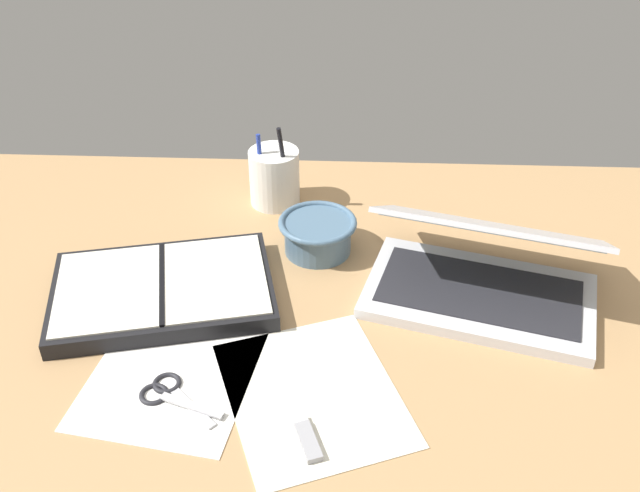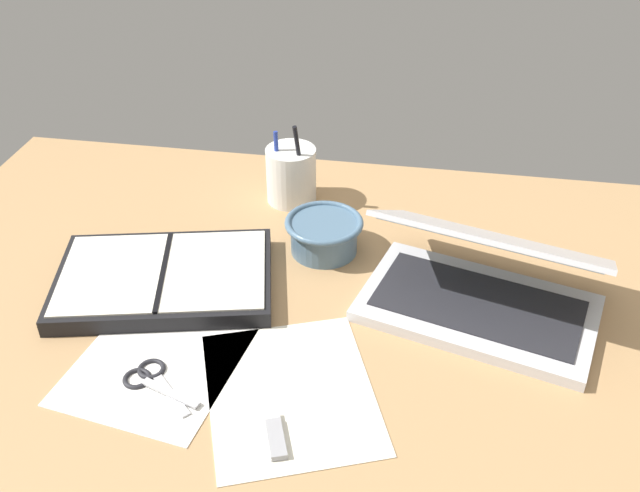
{
  "view_description": "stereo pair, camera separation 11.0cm",
  "coord_description": "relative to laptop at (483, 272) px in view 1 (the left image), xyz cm",
  "views": [
    {
      "loc": [
        4.82,
        -80.66,
        72.14
      ],
      "look_at": [
        0.79,
        9.32,
        9.0
      ],
      "focal_mm": 40.0,
      "sensor_mm": 36.0,
      "label": 1
    },
    {
      "loc": [
        15.74,
        -79.5,
        72.14
      ],
      "look_at": [
        0.79,
        9.32,
        9.0
      ],
      "focal_mm": 40.0,
      "sensor_mm": 36.0,
      "label": 2
    }
  ],
  "objects": [
    {
      "name": "paper_sheet_front",
      "position": [
        -25.03,
        -22.2,
        -4.24
      ],
      "size": [
        29.52,
        32.19,
        0.16
      ],
      "primitive_type": "cube",
      "rotation": [
        0.0,
        0.0,
        0.37
      ],
      "color": "silver",
      "rests_on": "desk_top"
    },
    {
      "name": "bowl",
      "position": [
        -25.73,
        10.7,
        -0.95
      ],
      "size": [
        13.16,
        13.16,
        6.12
      ],
      "color": "slate",
      "rests_on": "desk_top"
    },
    {
      "name": "pen_cup",
      "position": [
        -34.61,
        26.16,
        0.98
      ],
      "size": [
        9.24,
        9.24,
        16.38
      ],
      "color": "white",
      "rests_on": "desk_top"
    },
    {
      "name": "usb_drive",
      "position": [
        -25.18,
        -30.41,
        -3.82
      ],
      "size": [
        4.01,
        7.31,
        1.0
      ],
      "rotation": [
        0.0,
        0.0,
        0.36
      ],
      "color": "#99999E",
      "rests_on": "desk_top"
    },
    {
      "name": "scissors",
      "position": [
        -44.13,
        -23.21,
        -3.99
      ],
      "size": [
        11.86,
        9.57,
        0.8
      ],
      "rotation": [
        0.0,
        0.0,
        -0.56
      ],
      "color": "#B7B7BC",
      "rests_on": "desk_top"
    },
    {
      "name": "desk_top",
      "position": [
        -25.91,
        -7.36,
        -5.32
      ],
      "size": [
        140.0,
        100.0,
        2.0
      ],
      "primitive_type": "cube",
      "color": "tan",
      "rests_on": "ground"
    },
    {
      "name": "paper_sheet_beside_planner",
      "position": [
        -44.28,
        -19.3,
        -4.24
      ],
      "size": [
        25.28,
        28.42,
        0.16
      ],
      "primitive_type": "cube",
      "rotation": [
        0.0,
        0.0,
        -0.16
      ],
      "color": "white",
      "rests_on": "desk_top"
    },
    {
      "name": "planner",
      "position": [
        -49.15,
        -3.15,
        -2.8
      ],
      "size": [
        37.64,
        29.42,
        3.24
      ],
      "rotation": [
        0.0,
        0.0,
        0.23
      ],
      "color": "black",
      "rests_on": "desk_top"
    },
    {
      "name": "laptop",
      "position": [
        0.0,
        0.0,
        0.0
      ],
      "size": [
        39.47,
        32.34,
        15.86
      ],
      "rotation": [
        0.0,
        0.0,
        -0.27
      ],
      "color": "silver",
      "rests_on": "desk_top"
    }
  ]
}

